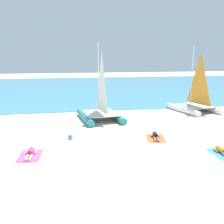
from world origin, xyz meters
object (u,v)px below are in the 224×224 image
(towel_left, at_px, (30,156))
(sunbather_middle, at_px, (155,136))
(sunbather_left, at_px, (30,153))
(sailboat_white, at_px, (195,102))
(towel_middle, at_px, (155,138))
(sunbather_right, at_px, (223,151))
(beach_ball, at_px, (70,137))
(towel_right, at_px, (223,154))
(sailboat_teal, at_px, (100,109))

(towel_left, bearing_deg, sunbather_middle, 13.48)
(towel_left, distance_m, sunbather_left, 0.14)
(sailboat_white, relative_size, sunbather_left, 3.76)
(sailboat_white, xyz_separation_m, sunbather_middle, (-6.34, -7.29, -0.75))
(towel_middle, bearing_deg, sunbather_left, -167.46)
(towel_left, xyz_separation_m, sunbather_middle, (7.32, 1.75, 0.13))
(sunbather_left, bearing_deg, sunbather_right, -4.17)
(beach_ball, bearing_deg, sunbather_right, -28.47)
(towel_left, bearing_deg, sunbather_right, -9.21)
(towel_middle, bearing_deg, sailboat_white, 49.15)
(sailboat_white, distance_m, beach_ball, 13.23)
(towel_left, distance_m, towel_middle, 7.49)
(beach_ball, bearing_deg, sunbather_left, -131.03)
(towel_right, bearing_deg, sunbather_left, 170.02)
(sailboat_teal, xyz_separation_m, towel_right, (4.99, -8.98, -0.89))
(sunbather_left, bearing_deg, sunbather_middle, 18.42)
(sailboat_teal, bearing_deg, towel_right, -66.06)
(towel_right, xyz_separation_m, sunbather_right, (0.00, 0.07, 0.13))
(sunbather_left, distance_m, towel_right, 9.91)
(sailboat_white, xyz_separation_m, sunbather_right, (-3.89, -10.63, -0.75))
(towel_middle, bearing_deg, towel_right, -53.58)
(towel_right, bearing_deg, sailboat_white, 69.99)
(sunbather_right, distance_m, beach_ball, 8.66)
(sailboat_white, xyz_separation_m, towel_middle, (-6.36, -7.35, -0.87))
(sunbather_left, xyz_separation_m, beach_ball, (2.15, 2.48, 0.02))
(towel_middle, bearing_deg, towel_left, -166.98)
(sunbather_middle, distance_m, beach_ball, 5.22)
(sailboat_teal, relative_size, towel_right, 3.18)
(towel_left, distance_m, beach_ball, 3.34)
(towel_right, xyz_separation_m, beach_ball, (-7.61, 4.19, 0.14))
(towel_right, bearing_deg, sailboat_teal, 119.08)
(sailboat_teal, distance_m, sunbather_right, 10.25)
(sunbather_middle, height_order, beach_ball, sunbather_middle)
(sailboat_teal, height_order, sunbather_middle, sailboat_teal)
(sunbather_left, xyz_separation_m, sunbather_middle, (7.31, 1.69, 0.00))
(beach_ball, bearing_deg, sunbather_middle, -8.69)
(sailboat_teal, xyz_separation_m, sunbather_right, (5.00, -8.91, -0.77))
(sunbather_left, xyz_separation_m, sunbather_right, (9.76, -1.65, 0.00))
(sailboat_white, distance_m, sunbather_right, 11.34)
(sailboat_teal, height_order, sunbather_right, sailboat_teal)
(sunbather_left, distance_m, towel_middle, 7.47)
(sailboat_teal, relative_size, towel_left, 3.18)
(sunbather_left, xyz_separation_m, towel_middle, (7.30, 1.62, -0.13))
(sailboat_white, distance_m, sunbather_middle, 9.69)
(sailboat_white, xyz_separation_m, beach_ball, (-11.50, -6.50, -0.73))
(sunbather_left, bearing_deg, beach_ball, 54.39)
(beach_ball, bearing_deg, sailboat_white, 29.48)
(sailboat_teal, height_order, sailboat_white, sailboat_teal)
(towel_right, height_order, sunbather_right, sunbather_right)
(sailboat_teal, relative_size, sunbather_right, 3.85)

